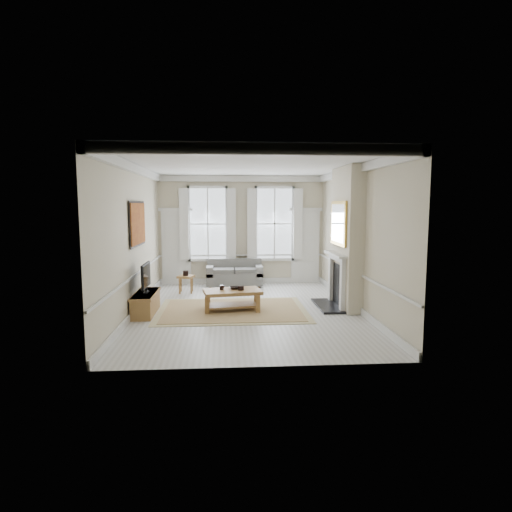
{
  "coord_description": "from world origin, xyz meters",
  "views": [
    {
      "loc": [
        -0.49,
        -9.93,
        2.48
      ],
      "look_at": [
        0.24,
        0.39,
        1.25
      ],
      "focal_mm": 30.0,
      "sensor_mm": 36.0,
      "label": 1
    }
  ],
  "objects": [
    {
      "name": "window_left",
      "position": [
        -1.05,
        3.55,
        1.9
      ],
      "size": [
        1.26,
        0.2,
        2.2
      ],
      "primitive_type": null,
      "color": "#B2BCC6",
      "rests_on": "back_wall"
    },
    {
      "name": "ceramic_pot_b",
      "position": [
        -0.15,
        -0.06,
        0.55
      ],
      "size": [
        0.14,
        0.14,
        0.1
      ],
      "primitive_type": "cylinder",
      "color": "black",
      "rests_on": "coffee_table"
    },
    {
      "name": "hearth",
      "position": [
        2.0,
        0.2,
        0.03
      ],
      "size": [
        0.55,
        1.5,
        0.05
      ],
      "primitive_type": "cube",
      "color": "black",
      "rests_on": "floor"
    },
    {
      "name": "side_table",
      "position": [
        -1.64,
        2.18,
        0.39
      ],
      "size": [
        0.51,
        0.51,
        0.49
      ],
      "rotation": [
        0.0,
        0.0,
        -0.34
      ],
      "color": "brown",
      "rests_on": "floor"
    },
    {
      "name": "chimney_breast",
      "position": [
        2.43,
        0.2,
        1.7
      ],
      "size": [
        0.35,
        1.7,
        3.38
      ],
      "primitive_type": "cube",
      "color": "beige",
      "rests_on": "floor"
    },
    {
      "name": "mirror",
      "position": [
        2.21,
        0.2,
        2.05
      ],
      "size": [
        0.06,
        1.26,
        1.06
      ],
      "primitive_type": "cube",
      "color": "gold",
      "rests_on": "chimney_breast"
    },
    {
      "name": "right_wall",
      "position": [
        2.6,
        0.0,
        1.7
      ],
      "size": [
        0.0,
        7.2,
        7.2
      ],
      "primitive_type": "plane",
      "rotation": [
        1.57,
        0.0,
        -1.57
      ],
      "color": "beige",
      "rests_on": "floor"
    },
    {
      "name": "door_right",
      "position": [
        2.05,
        3.56,
        1.15
      ],
      "size": [
        0.9,
        0.08,
        2.3
      ],
      "primitive_type": "cube",
      "color": "silver",
      "rests_on": "floor"
    },
    {
      "name": "ceramic_pot_a",
      "position": [
        -0.6,
        0.04,
        0.55
      ],
      "size": [
        0.1,
        0.1,
        0.1
      ],
      "primitive_type": "cylinder",
      "color": "black",
      "rests_on": "coffee_table"
    },
    {
      "name": "tv",
      "position": [
        -2.32,
        -0.17,
        0.89
      ],
      "size": [
        0.08,
        0.9,
        0.68
      ],
      "color": "black",
      "rests_on": "tv_stand"
    },
    {
      "name": "back_wall",
      "position": [
        0.0,
        3.6,
        1.7
      ],
      "size": [
        5.2,
        0.0,
        5.2
      ],
      "primitive_type": "plane",
      "rotation": [
        1.57,
        0.0,
        0.0
      ],
      "color": "beige",
      "rests_on": "floor"
    },
    {
      "name": "tv_stand",
      "position": [
        -2.34,
        -0.17,
        0.25
      ],
      "size": [
        0.44,
        1.37,
        0.49
      ],
      "primitive_type": "cube",
      "color": "brown",
      "rests_on": "floor"
    },
    {
      "name": "bowl",
      "position": [
        -0.3,
        0.09,
        0.53
      ],
      "size": [
        0.25,
        0.25,
        0.06
      ],
      "primitive_type": "imported",
      "rotation": [
        0.0,
        0.0,
        0.03
      ],
      "color": "black",
      "rests_on": "coffee_table"
    },
    {
      "name": "sofa",
      "position": [
        -0.24,
        3.11,
        0.35
      ],
      "size": [
        1.7,
        0.83,
        0.83
      ],
      "color": "slate",
      "rests_on": "floor"
    },
    {
      "name": "window_right",
      "position": [
        1.05,
        3.55,
        1.9
      ],
      "size": [
        1.26,
        0.2,
        2.2
      ],
      "primitive_type": null,
      "color": "#B2BCC6",
      "rests_on": "back_wall"
    },
    {
      "name": "ceiling",
      "position": [
        0.0,
        0.0,
        3.4
      ],
      "size": [
        7.2,
        7.2,
        0.0
      ],
      "primitive_type": "plane",
      "rotation": [
        3.14,
        0.0,
        0.0
      ],
      "color": "white",
      "rests_on": "back_wall"
    },
    {
      "name": "door_left",
      "position": [
        -2.05,
        3.56,
        1.15
      ],
      "size": [
        0.9,
        0.08,
        2.3
      ],
      "primitive_type": "cube",
      "color": "silver",
      "rests_on": "floor"
    },
    {
      "name": "left_wall",
      "position": [
        -2.6,
        0.0,
        1.7
      ],
      "size": [
        0.0,
        7.2,
        7.2
      ],
      "primitive_type": "plane",
      "rotation": [
        1.57,
        0.0,
        1.57
      ],
      "color": "beige",
      "rests_on": "floor"
    },
    {
      "name": "fireplace",
      "position": [
        2.2,
        0.2,
        0.73
      ],
      "size": [
        0.21,
        1.45,
        1.33
      ],
      "color": "silver",
      "rests_on": "floor"
    },
    {
      "name": "floor",
      "position": [
        0.0,
        0.0,
        0.0
      ],
      "size": [
        7.2,
        7.2,
        0.0
      ],
      "primitive_type": "plane",
      "color": "#B7B5AD",
      "rests_on": "ground"
    },
    {
      "name": "painting",
      "position": [
        -2.56,
        0.3,
        2.05
      ],
      "size": [
        0.05,
        1.66,
        1.06
      ],
      "primitive_type": "cube",
      "color": "#A65D1C",
      "rests_on": "left_wall"
    },
    {
      "name": "coffee_table",
      "position": [
        -0.35,
        -0.01,
        0.42
      ],
      "size": [
        1.43,
        0.98,
        0.5
      ],
      "rotation": [
        0.0,
        0.0,
        0.16
      ],
      "color": "brown",
      "rests_on": "rug"
    },
    {
      "name": "rug",
      "position": [
        -0.35,
        -0.01,
        0.01
      ],
      "size": [
        3.5,
        2.6,
        0.02
      ],
      "primitive_type": "cube",
      "color": "tan",
      "rests_on": "floor"
    }
  ]
}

